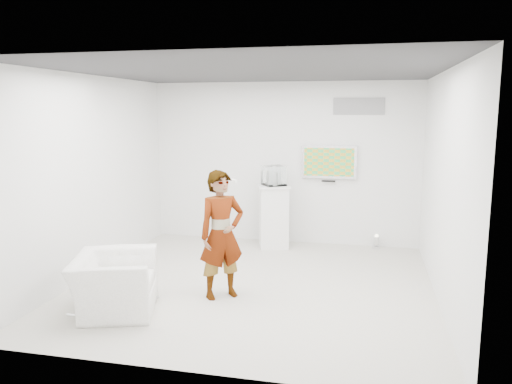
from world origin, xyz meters
TOP-DOWN VIEW (x-y plane):
  - room at (0.00, 0.00)m, footprint 5.01×5.01m
  - tv at (0.85, 2.45)m, footprint 1.00×0.08m
  - logo_decal at (1.35, 2.49)m, footprint 0.90×0.02m
  - person at (-0.31, -0.53)m, footprint 0.74×0.71m
  - armchair at (-1.48, -1.29)m, footprint 1.24×1.33m
  - pedestal at (-0.10, 2.06)m, footprint 0.69×0.69m
  - floor_uplight at (1.75, 2.36)m, footprint 0.18×0.18m
  - vitrine at (-0.10, 2.06)m, footprint 0.50×0.50m
  - console at (-0.10, 2.06)m, footprint 0.08×0.18m
  - wii_remote at (-0.22, -0.26)m, footprint 0.12×0.14m

SIDE VIEW (x-z plane):
  - floor_uplight at x=1.75m, z-range 0.00..0.25m
  - armchair at x=-1.48m, z-range 0.00..0.71m
  - pedestal at x=-0.10m, z-range 0.00..1.14m
  - person at x=-0.31m, z-range 0.00..1.71m
  - console at x=-0.10m, z-range 1.14..1.38m
  - vitrine at x=-0.10m, z-range 1.14..1.50m
  - room at x=0.00m, z-range 0.00..3.00m
  - wii_remote at x=-0.22m, z-range 1.52..1.56m
  - tv at x=0.85m, z-range 1.25..1.85m
  - logo_decal at x=1.35m, z-range 2.40..2.70m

